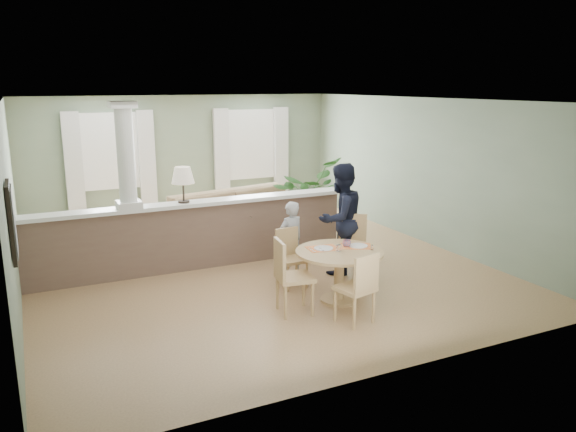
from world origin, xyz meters
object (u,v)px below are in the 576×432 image
sofa (241,217)px  houseplant (306,197)px  dining_table (339,261)px  chair_far_man (352,244)px  child_person (291,240)px  chair_far_boy (290,255)px  man_person (340,219)px  chair_side (289,273)px  chair_near (359,285)px

sofa → houseplant: bearing=-17.7°
houseplant → dining_table: 3.54m
houseplant → chair_far_man: 2.68m
houseplant → child_person: (-1.40, -2.19, -0.15)m
chair_far_boy → man_person: size_ratio=0.49×
sofa → houseplant: (1.32, -0.13, 0.29)m
houseplant → man_person: man_person is taller
chair_far_man → chair_side: (-1.47, -0.80, 0.00)m
chair_far_man → chair_near: 1.70m
chair_far_man → chair_side: bearing=-121.0°
houseplant → man_person: 2.35m
houseplant → chair_side: bearing=-120.6°
chair_far_man → child_person: bearing=-175.8°
chair_far_boy → chair_near: (0.17, -1.63, 0.04)m
chair_near → chair_far_boy: bearing=-97.4°
chair_far_boy → houseplant: bearing=54.9°
sofa → chair_far_man: bearing=-86.3°
chair_far_man → man_person: bearing=124.5°
dining_table → sofa: bearing=92.0°
dining_table → chair_near: (-0.17, -0.78, -0.07)m
houseplant → chair_side: (-2.02, -3.41, -0.21)m
chair_far_man → houseplant: bearing=108.4°
chair_near → dining_table: bearing=-115.8°
houseplant → chair_far_boy: (-1.54, -2.46, -0.28)m
houseplant → child_person: bearing=-122.6°
sofa → chair_far_man: 2.85m
chair_far_boy → chair_near: bearing=-87.2°
sofa → child_person: bearing=-104.1°
chair_far_boy → man_person: bearing=8.0°
dining_table → child_person: size_ratio=0.99×
houseplant → child_person: houseplant is taller
dining_table → chair_far_boy: (-0.34, 0.85, -0.10)m
dining_table → chair_near: 0.80m
sofa → houseplant: size_ratio=2.12×
dining_table → chair_far_boy: chair_far_boy is taller
child_person → chair_side: bearing=50.7°
sofa → child_person: 2.33m
chair_far_boy → child_person: bearing=59.7°
man_person → chair_side: bearing=22.4°
chair_near → houseplant: bearing=-121.8°
sofa → child_person: child_person is taller
houseplant → man_person: bearing=-104.2°
dining_table → chair_side: chair_side is taller
chair_near → chair_side: chair_side is taller
houseplant → chair_side: size_ratio=1.52×
houseplant → chair_side: houseplant is taller
chair_side → sofa: bearing=-2.5°
dining_table → chair_far_man: bearing=47.4°
chair_far_boy → chair_far_man: 1.01m
sofa → chair_side: chair_side is taller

